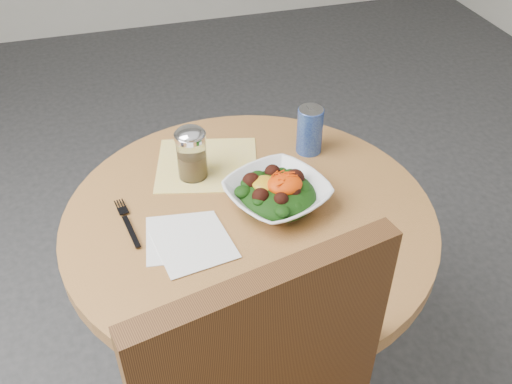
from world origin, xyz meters
TOP-DOWN VIEW (x-y plane):
  - table at (0.00, 0.00)m, footprint 0.90×0.90m
  - cloth_napkin at (-0.05, 0.22)m, footprint 0.32×0.30m
  - paper_napkins at (-0.16, -0.06)m, footprint 0.21×0.22m
  - salad_bowl at (0.07, 0.01)m, footprint 0.31×0.31m
  - fork at (-0.29, 0.05)m, footprint 0.04×0.18m
  - spice_shaker at (-0.10, 0.18)m, footprint 0.08×0.08m
  - beverage_can at (0.23, 0.21)m, footprint 0.07×0.07m

SIDE VIEW (x-z plane):
  - table at x=0.00m, z-range 0.18..0.93m
  - cloth_napkin at x=-0.05m, z-range 0.75..0.75m
  - paper_napkins at x=-0.16m, z-range 0.75..0.75m
  - fork at x=-0.29m, z-range 0.75..0.76m
  - salad_bowl at x=0.07m, z-range 0.74..0.83m
  - beverage_can at x=0.23m, z-range 0.75..0.88m
  - spice_shaker at x=-0.10m, z-range 0.75..0.89m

